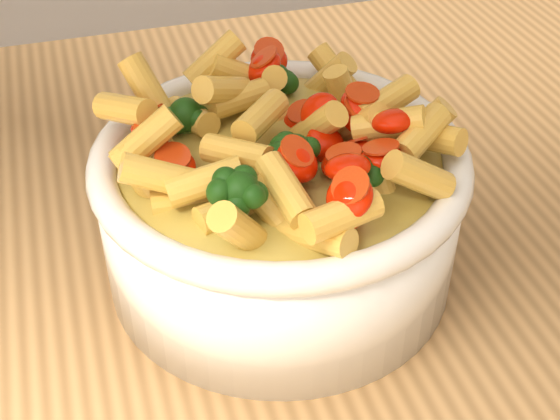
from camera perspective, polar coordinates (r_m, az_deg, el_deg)
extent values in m
cube|color=tan|center=(0.50, -7.58, -9.14)|extent=(1.20, 0.80, 0.04)
cylinder|color=tan|center=(1.21, 17.43, -5.96)|extent=(0.05, 0.05, 0.86)
cylinder|color=white|center=(0.48, 0.00, -0.40)|extent=(0.22, 0.22, 0.09)
ellipsoid|color=white|center=(0.50, 0.00, -2.79)|extent=(0.20, 0.20, 0.03)
torus|color=white|center=(0.45, 0.00, 3.81)|extent=(0.22, 0.22, 0.02)
ellipsoid|color=#E5C94E|center=(0.45, 0.00, 3.81)|extent=(0.19, 0.19, 0.02)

